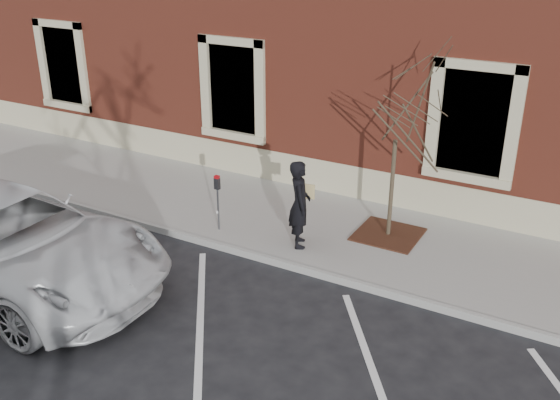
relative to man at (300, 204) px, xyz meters
The scene contains 10 objects.
ground 1.33m from the man, 119.95° to the right, with size 120.00×120.00×0.00m, color #28282B.
sidewalk_near 1.50m from the man, 110.70° to the left, with size 40.00×3.50×0.15m, color #9C9993.
curb_near 1.30m from the man, 118.25° to the right, with size 40.00×0.12×0.15m, color #9E9E99.
parking_stripes 3.11m from the man, 97.86° to the right, with size 28.00×4.40×0.01m, color silver, non-canonical shape.
building_civic 7.64m from the man, 93.24° to the left, with size 40.00×8.62×8.00m.
man is the anchor object (origin of this frame).
parking_meter 1.85m from the man, behind, with size 0.11×0.09×1.24m.
tree_grate 2.15m from the man, 42.21° to the left, with size 1.31×1.31×0.03m, color #482517.
sapling 2.64m from the man, 42.21° to the left, with size 2.31×2.31×3.84m.
white_truck 5.53m from the man, 137.19° to the right, with size 2.91×6.32×1.76m, color silver.
Camera 1 is at (5.66, -9.42, 6.15)m, focal length 40.00 mm.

